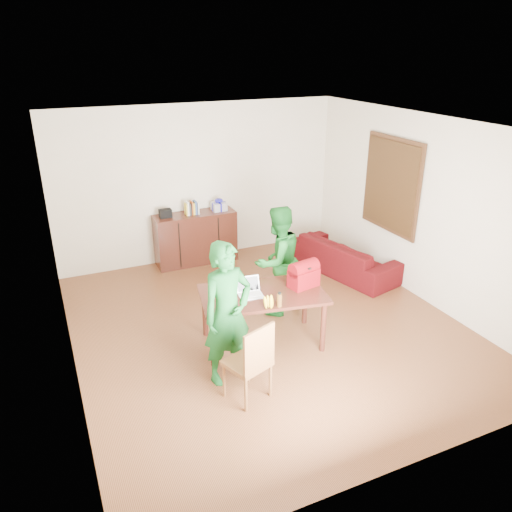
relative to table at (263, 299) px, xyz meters
name	(u,v)px	position (x,y,z in m)	size (l,w,h in m)	color
room	(264,234)	(0.24, 0.46, 0.67)	(5.20, 5.70, 2.90)	#482812
table	(263,299)	(0.00, 0.00, 0.00)	(1.68, 1.14, 0.72)	black
chair	(248,376)	(-0.59, -0.92, -0.36)	(0.54, 0.52, 0.93)	brown
person_near	(227,314)	(-0.66, -0.50, 0.21)	(0.61, 0.40, 1.68)	#12531E
person_far	(278,261)	(0.54, 0.67, 0.16)	(0.77, 0.60, 1.58)	#145E1D
laptop	(251,293)	(-0.17, -0.02, 0.13)	(0.32, 0.24, 0.21)	white
bananas	(268,305)	(-0.10, -0.37, 0.12)	(0.16, 0.10, 0.06)	yellow
bottle	(279,299)	(0.03, -0.39, 0.18)	(0.06, 0.06, 0.19)	brown
red_bag	(304,276)	(0.55, -0.05, 0.23)	(0.38, 0.22, 0.28)	maroon
sofa	(344,256)	(2.18, 1.42, -0.35)	(1.92, 0.75, 0.56)	#41080D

